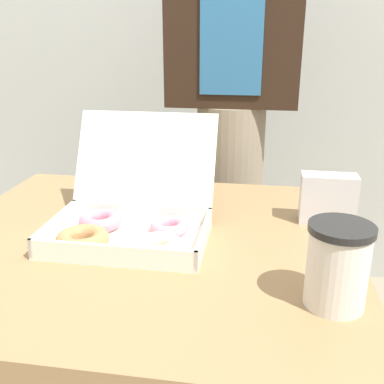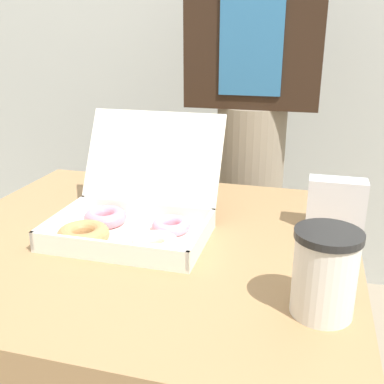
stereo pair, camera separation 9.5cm
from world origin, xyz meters
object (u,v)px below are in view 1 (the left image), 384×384
object	(u,v)px
person_customer	(232,93)
napkin_holder	(328,199)
donut_box	(127,219)
coffee_cup	(337,265)

from	to	relation	value
person_customer	napkin_holder	bearing A→B (deg)	-62.74
donut_box	napkin_holder	xyz separation A→B (m)	(0.45, 0.16, 0.02)
coffee_cup	napkin_holder	distance (m)	0.36
napkin_holder	person_customer	size ratio (longest dim) A/B	0.07
napkin_holder	donut_box	bearing A→B (deg)	-160.60
donut_box	person_customer	size ratio (longest dim) A/B	0.20
coffee_cup	person_customer	bearing A→B (deg)	105.34
coffee_cup	person_customer	xyz separation A→B (m)	(-0.24, 0.88, 0.16)
person_customer	coffee_cup	bearing A→B (deg)	-74.66
donut_box	coffee_cup	bearing A→B (deg)	-25.68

